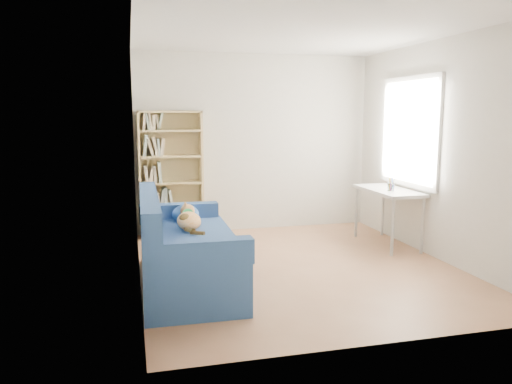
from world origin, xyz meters
TOP-DOWN VIEW (x-y plane):
  - ground at (0.00, 0.00)m, footprint 4.00×4.00m
  - room_shell at (0.10, 0.03)m, footprint 3.54×4.04m
  - sofa at (-1.32, -0.31)m, footprint 0.95×1.94m
  - bookshelf at (-1.25, 1.85)m, footprint 0.89×0.28m
  - desk at (1.48, 0.64)m, footprint 0.51×1.11m
  - pen_cup at (1.44, 0.51)m, footprint 0.09×0.09m

SIDE VIEW (x-z plane):
  - ground at x=0.00m, z-range 0.00..0.00m
  - sofa at x=-1.32m, z-range -0.12..0.83m
  - desk at x=1.48m, z-range 0.29..1.04m
  - pen_cup at x=1.44m, z-range 0.73..0.90m
  - bookshelf at x=-1.25m, z-range -0.07..1.71m
  - room_shell at x=0.10m, z-range 0.33..2.95m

